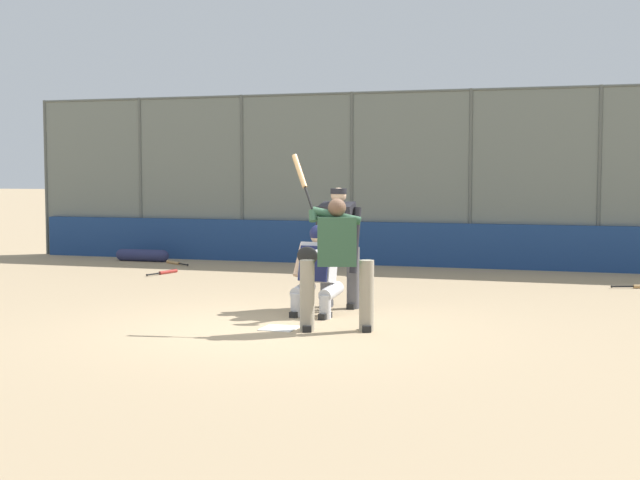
{
  "coord_description": "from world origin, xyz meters",
  "views": [
    {
      "loc": [
        -3.8,
        10.4,
        1.96
      ],
      "look_at": [
        -0.22,
        -1.0,
        1.05
      ],
      "focal_mm": 50.0,
      "sensor_mm": 36.0,
      "label": 1
    }
  ],
  "objects_px": {
    "batter_at_plate": "(336,259)",
    "spare_bat_near_backstop": "(175,263)",
    "spare_bat_third_base_side": "(166,272)",
    "catcher_behind_plate": "(316,269)",
    "fielding_glove_on_dirt": "(355,273)",
    "equipment_bag_dugout_side": "(142,255)",
    "umpire_home": "(339,243)"
  },
  "relations": [
    {
      "from": "batter_at_plate",
      "to": "spare_bat_near_backstop",
      "type": "distance_m",
      "value": 8.69
    },
    {
      "from": "spare_bat_third_base_side",
      "to": "spare_bat_near_backstop",
      "type": "bearing_deg",
      "value": 33.7
    },
    {
      "from": "batter_at_plate",
      "to": "spare_bat_third_base_side",
      "type": "bearing_deg",
      "value": -62.05
    },
    {
      "from": "catcher_behind_plate",
      "to": "fielding_glove_on_dirt",
      "type": "height_order",
      "value": "catcher_behind_plate"
    },
    {
      "from": "spare_bat_near_backstop",
      "to": "fielding_glove_on_dirt",
      "type": "height_order",
      "value": "fielding_glove_on_dirt"
    },
    {
      "from": "catcher_behind_plate",
      "to": "fielding_glove_on_dirt",
      "type": "bearing_deg",
      "value": -74.77
    },
    {
      "from": "fielding_glove_on_dirt",
      "to": "equipment_bag_dugout_side",
      "type": "height_order",
      "value": "equipment_bag_dugout_side"
    },
    {
      "from": "equipment_bag_dugout_side",
      "to": "spare_bat_near_backstop",
      "type": "bearing_deg",
      "value": 159.59
    },
    {
      "from": "spare_bat_third_base_side",
      "to": "umpire_home",
      "type": "bearing_deg",
      "value": -113.35
    },
    {
      "from": "catcher_behind_plate",
      "to": "spare_bat_third_base_side",
      "type": "relative_size",
      "value": 1.42
    },
    {
      "from": "spare_bat_near_backstop",
      "to": "spare_bat_third_base_side",
      "type": "height_order",
      "value": "same"
    },
    {
      "from": "spare_bat_third_base_side",
      "to": "equipment_bag_dugout_side",
      "type": "xyz_separation_m",
      "value": [
        1.63,
        -2.05,
        0.1
      ]
    },
    {
      "from": "spare_bat_near_backstop",
      "to": "spare_bat_third_base_side",
      "type": "relative_size",
      "value": 0.88
    },
    {
      "from": "spare_bat_near_backstop",
      "to": "spare_bat_third_base_side",
      "type": "xyz_separation_m",
      "value": [
        -0.66,
        1.68,
        0.0
      ]
    },
    {
      "from": "fielding_glove_on_dirt",
      "to": "equipment_bag_dugout_side",
      "type": "xyz_separation_m",
      "value": [
        5.22,
        -1.3,
        0.08
      ]
    },
    {
      "from": "catcher_behind_plate",
      "to": "equipment_bag_dugout_side",
      "type": "relative_size",
      "value": 0.98
    },
    {
      "from": "equipment_bag_dugout_side",
      "to": "spare_bat_third_base_side",
      "type": "bearing_deg",
      "value": 128.55
    },
    {
      "from": "umpire_home",
      "to": "equipment_bag_dugout_side",
      "type": "relative_size",
      "value": 1.37
    },
    {
      "from": "catcher_behind_plate",
      "to": "spare_bat_third_base_side",
      "type": "distance_m",
      "value": 5.86
    },
    {
      "from": "catcher_behind_plate",
      "to": "equipment_bag_dugout_side",
      "type": "xyz_separation_m",
      "value": [
        5.94,
        -5.98,
        -0.51
      ]
    },
    {
      "from": "batter_at_plate",
      "to": "catcher_behind_plate",
      "type": "xyz_separation_m",
      "value": [
        0.59,
        -1.02,
        -0.25
      ]
    },
    {
      "from": "catcher_behind_plate",
      "to": "fielding_glove_on_dirt",
      "type": "xyz_separation_m",
      "value": [
        0.72,
        -4.68,
        -0.59
      ]
    },
    {
      "from": "fielding_glove_on_dirt",
      "to": "equipment_bag_dugout_side",
      "type": "relative_size",
      "value": 0.22
    },
    {
      "from": "spare_bat_third_base_side",
      "to": "fielding_glove_on_dirt",
      "type": "distance_m",
      "value": 3.66
    },
    {
      "from": "batter_at_plate",
      "to": "umpire_home",
      "type": "height_order",
      "value": "batter_at_plate"
    },
    {
      "from": "fielding_glove_on_dirt",
      "to": "batter_at_plate",
      "type": "bearing_deg",
      "value": 102.9
    },
    {
      "from": "spare_bat_near_backstop",
      "to": "fielding_glove_on_dirt",
      "type": "relative_size",
      "value": 2.75
    },
    {
      "from": "spare_bat_near_backstop",
      "to": "fielding_glove_on_dirt",
      "type": "distance_m",
      "value": 4.35
    },
    {
      "from": "fielding_glove_on_dirt",
      "to": "catcher_behind_plate",
      "type": "bearing_deg",
      "value": 98.74
    },
    {
      "from": "catcher_behind_plate",
      "to": "equipment_bag_dugout_side",
      "type": "bearing_deg",
      "value": -38.71
    },
    {
      "from": "batter_at_plate",
      "to": "equipment_bag_dugout_side",
      "type": "distance_m",
      "value": 9.6
    },
    {
      "from": "catcher_behind_plate",
      "to": "umpire_home",
      "type": "distance_m",
      "value": 0.83
    }
  ]
}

